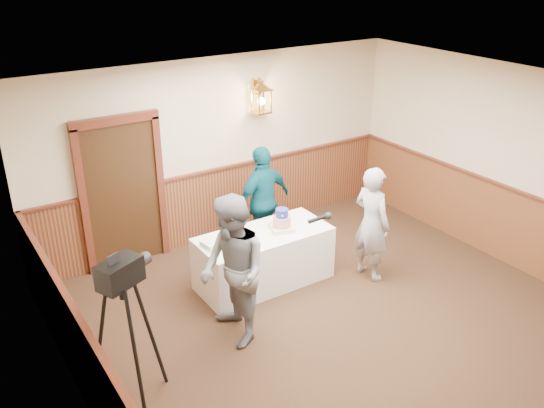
{
  "coord_description": "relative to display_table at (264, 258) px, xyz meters",
  "views": [
    {
      "loc": [
        -3.86,
        -3.81,
        4.22
      ],
      "look_at": [
        -0.27,
        1.7,
        1.25
      ],
      "focal_mm": 38.0,
      "sensor_mm": 36.0,
      "label": 1
    }
  ],
  "objects": [
    {
      "name": "display_table",
      "position": [
        0.0,
        0.0,
        0.0
      ],
      "size": [
        1.8,
        0.8,
        0.75
      ],
      "primitive_type": "cube",
      "color": "white",
      "rests_on": "ground"
    },
    {
      "name": "room_shell",
      "position": [
        0.21,
        -1.45,
        1.15
      ],
      "size": [
        6.02,
        7.02,
        2.81
      ],
      "color": "#C8B696",
      "rests_on": "ground"
    },
    {
      "name": "sheet_cake_yellow",
      "position": [
        -0.4,
        -0.05,
        0.41
      ],
      "size": [
        0.41,
        0.35,
        0.08
      ],
      "primitive_type": "cube",
      "rotation": [
        0.0,
        0.0,
        -0.2
      ],
      "color": "#D3B17E",
      "rests_on": "display_table"
    },
    {
      "name": "tiered_cake",
      "position": [
        0.26,
        -0.05,
        0.49
      ],
      "size": [
        0.37,
        0.37,
        0.31
      ],
      "rotation": [
        0.0,
        0.0,
        -0.29
      ],
      "color": "beige",
      "rests_on": "display_table"
    },
    {
      "name": "baker",
      "position": [
        1.32,
        -0.64,
        0.43
      ],
      "size": [
        0.44,
        0.62,
        1.61
      ],
      "primitive_type": "imported",
      "rotation": [
        0.0,
        0.0,
        1.67
      ],
      "color": "#96959A",
      "rests_on": "ground"
    },
    {
      "name": "ground",
      "position": [
        0.27,
        -1.9,
        -0.38
      ],
      "size": [
        7.0,
        7.0,
        0.0
      ],
      "primitive_type": "plane",
      "color": "#312013",
      "rests_on": "ground"
    },
    {
      "name": "interviewer",
      "position": [
        -0.94,
        -0.85,
        0.52
      ],
      "size": [
        1.53,
        0.95,
        1.79
      ],
      "rotation": [
        0.0,
        0.0,
        -1.7
      ],
      "color": "slate",
      "rests_on": "ground"
    },
    {
      "name": "assistant_p",
      "position": [
        0.47,
        0.75,
        0.45
      ],
      "size": [
        1.03,
        0.58,
        1.65
      ],
      "primitive_type": "imported",
      "rotation": [
        0.0,
        0.0,
        3.33
      ],
      "color": "#0C485A",
      "rests_on": "ground"
    },
    {
      "name": "tv_camera_rig",
      "position": [
        -2.32,
        -1.28,
        0.38
      ],
      "size": [
        0.65,
        0.61,
        1.68
      ],
      "rotation": [
        0.0,
        0.0,
        0.42
      ],
      "color": "black",
      "rests_on": "ground"
    },
    {
      "name": "sheet_cake_green",
      "position": [
        -0.7,
        0.05,
        0.41
      ],
      "size": [
        0.33,
        0.28,
        0.07
      ],
      "primitive_type": "cube",
      "rotation": [
        0.0,
        0.0,
        0.13
      ],
      "color": "#A0DF9D",
      "rests_on": "display_table"
    }
  ]
}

